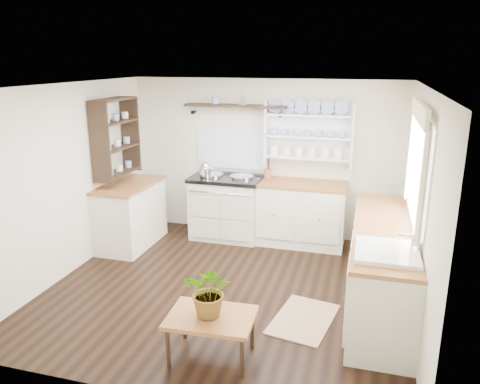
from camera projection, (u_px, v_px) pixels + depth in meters
name	position (u px, v px, depth m)	size (l,w,h in m)	color
floor	(227.00, 288.00, 5.45)	(4.00, 3.80, 0.01)	black
wall_back	(264.00, 159.00, 6.89)	(4.00, 0.02, 2.30)	beige
wall_right	(419.00, 208.00, 4.61)	(0.02, 3.80, 2.30)	beige
wall_left	(68.00, 181.00, 5.65)	(0.02, 3.80, 2.30)	beige
ceiling	(225.00, 86.00, 4.81)	(4.00, 3.80, 0.01)	white
window	(417.00, 164.00, 4.64)	(0.08, 1.55, 1.22)	white
aga_cooker	(227.00, 206.00, 6.89)	(1.03, 0.72, 0.95)	beige
back_cabinets	(300.00, 213.00, 6.64)	(1.27, 0.63, 0.90)	beige
right_cabinets	(382.00, 265.00, 4.97)	(0.62, 2.43, 0.90)	beige
belfast_sink	(386.00, 264.00, 4.18)	(0.55, 0.60, 0.45)	white
left_cabinets	(130.00, 214.00, 6.59)	(0.62, 1.13, 0.90)	beige
plate_rack	(309.00, 133.00, 6.57)	(1.20, 0.22, 0.90)	white
high_shelf	(236.00, 107.00, 6.67)	(1.50, 0.29, 0.16)	black
left_shelving	(116.00, 137.00, 6.33)	(0.28, 0.80, 1.05)	black
kettle	(205.00, 170.00, 6.70)	(0.17, 0.17, 0.21)	silver
utensil_crock	(268.00, 174.00, 6.70)	(0.11, 0.11, 0.13)	brown
center_table	(211.00, 320.00, 4.10)	(0.78, 0.58, 0.41)	brown
potted_plant	(211.00, 291.00, 4.02)	(0.42, 0.37, 0.47)	#3F7233
floor_rug	(304.00, 319.00, 4.78)	(0.55, 0.85, 0.02)	#947256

